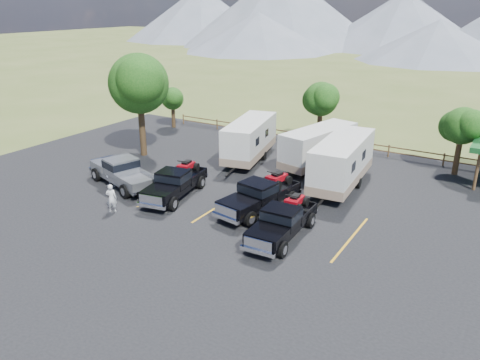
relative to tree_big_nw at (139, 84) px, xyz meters
The scene contains 18 objects.
ground 16.44m from the tree_big_nw, 35.73° to the right, with size 320.00×320.00×0.00m, color #4B5A26.
asphalt_lot 14.99m from the tree_big_nw, 25.65° to the right, with size 44.00×34.00×0.04m, color black.
stall_lines 14.61m from the tree_big_nw, 21.83° to the right, with size 12.12×5.50×0.01m.
tree_big_nw is the anchor object (origin of this frame).
tree_ne_a 23.05m from the tree_big_nw, 20.37° to the left, with size 3.11×2.92×4.76m.
tree_north 14.61m from the tree_big_nw, 43.53° to the left, with size 3.46×3.24×5.25m.
tree_nw_small 9.15m from the tree_big_nw, 113.52° to the left, with size 2.59×2.43×3.85m.
rail_fence 18.06m from the tree_big_nw, 33.08° to the left, with size 36.12×0.12×1.00m.
mountain_range 97.10m from the tree_big_nw, 87.10° to the left, with size 209.00×71.00×20.00m.
rig_left 10.24m from the tree_big_nw, 35.27° to the right, with size 2.81×5.97×1.92m.
rig_center 14.36m from the tree_big_nw, 18.60° to the right, with size 2.81×6.13×1.97m.
rig_right 17.45m from the tree_big_nw, 23.13° to the right, with size 2.14×5.65×1.86m.
trailer_left 9.28m from the tree_big_nw, 22.88° to the left, with size 3.74×8.72×3.03m.
trailer_center 14.11m from the tree_big_nw, 18.66° to the left, with size 3.59×8.36×2.90m.
trailer_right 16.12m from the tree_big_nw, ahead, with size 2.91×9.17×3.18m.
pickup_silver 8.09m from the tree_big_nw, 58.72° to the right, with size 6.43×3.68×1.84m.
person_a 11.68m from the tree_big_nw, 57.14° to the right, with size 0.61×0.40×1.67m, color silver.
person_b 8.32m from the tree_big_nw, 65.00° to the right, with size 0.80×0.62×1.64m, color gray.
Camera 1 is at (12.22, -16.93, 11.30)m, focal length 35.00 mm.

